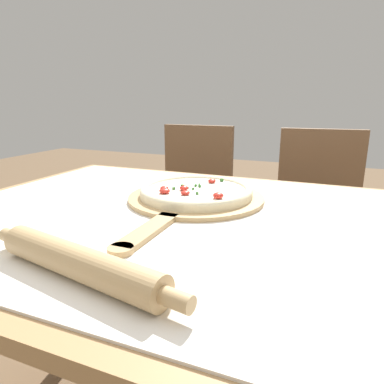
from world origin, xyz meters
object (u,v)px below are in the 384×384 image
(chair_left, at_px, (192,197))
(chair_right, at_px, (317,211))
(pizza_peel, at_px, (193,200))
(rolling_pin, at_px, (79,263))
(pizza, at_px, (196,191))

(chair_left, distance_m, chair_right, 0.63)
(pizza_peel, xyz_separation_m, rolling_pin, (-0.01, -0.46, 0.02))
(pizza_peel, xyz_separation_m, chair_left, (-0.32, 0.77, -0.23))
(chair_left, bearing_deg, pizza, -67.59)
(rolling_pin, relative_size, chair_left, 0.48)
(chair_left, relative_size, chair_right, 1.00)
(pizza_peel, bearing_deg, pizza, 90.26)
(rolling_pin, height_order, chair_right, chair_right)
(rolling_pin, relative_size, chair_right, 0.48)
(pizza, height_order, chair_right, chair_right)
(rolling_pin, bearing_deg, chair_left, 104.19)
(rolling_pin, xyz_separation_m, chair_left, (-0.31, 1.23, -0.25))
(chair_right, bearing_deg, rolling_pin, -109.47)
(pizza, relative_size, chair_right, 0.36)
(pizza, distance_m, chair_left, 0.85)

